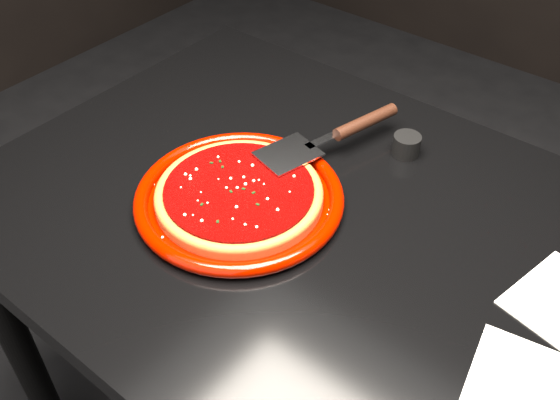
# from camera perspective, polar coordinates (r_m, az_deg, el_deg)

# --- Properties ---
(table) EXTENTS (1.20, 0.80, 0.75)m
(table) POSITION_cam_1_polar(r_m,az_deg,el_deg) (1.26, 4.33, -14.95)
(table) COLOR black
(table) RESTS_ON floor
(plate) EXTENTS (0.36, 0.36, 0.03)m
(plate) POSITION_cam_1_polar(r_m,az_deg,el_deg) (1.00, -3.74, 0.22)
(plate) COLOR #740800
(plate) RESTS_ON table
(pizza_crust) EXTENTS (0.29, 0.29, 0.01)m
(pizza_crust) POSITION_cam_1_polar(r_m,az_deg,el_deg) (1.00, -3.75, 0.39)
(pizza_crust) COLOR brown
(pizza_crust) RESTS_ON plate
(pizza_crust_rim) EXTENTS (0.29, 0.29, 0.02)m
(pizza_crust_rim) POSITION_cam_1_polar(r_m,az_deg,el_deg) (1.00, -3.77, 0.68)
(pizza_crust_rim) COLOR brown
(pizza_crust_rim) RESTS_ON plate
(pizza_sauce) EXTENTS (0.26, 0.26, 0.01)m
(pizza_sauce) POSITION_cam_1_polar(r_m,az_deg,el_deg) (0.99, -3.78, 0.89)
(pizza_sauce) COLOR #680201
(pizza_sauce) RESTS_ON plate
(parmesan_dusting) EXTENTS (0.23, 0.23, 0.01)m
(parmesan_dusting) POSITION_cam_1_polar(r_m,az_deg,el_deg) (0.99, -3.80, 1.18)
(parmesan_dusting) COLOR beige
(parmesan_dusting) RESTS_ON plate
(basil_flecks) EXTENTS (0.21, 0.21, 0.00)m
(basil_flecks) POSITION_cam_1_polar(r_m,az_deg,el_deg) (0.99, -3.80, 1.14)
(basil_flecks) COLOR black
(basil_flecks) RESTS_ON plate
(pizza_server) EXTENTS (0.17, 0.35, 0.02)m
(pizza_server) POSITION_cam_1_polar(r_m,az_deg,el_deg) (1.09, 4.61, 5.88)
(pizza_server) COLOR silver
(pizza_server) RESTS_ON plate
(napkin_a) EXTENTS (0.18, 0.18, 0.00)m
(napkin_a) POSITION_cam_1_polar(r_m,az_deg,el_deg) (0.85, 22.05, -16.08)
(napkin_a) COLOR silver
(napkin_a) RESTS_ON table
(ramekin) EXTENTS (0.05, 0.05, 0.04)m
(ramekin) POSITION_cam_1_polar(r_m,az_deg,el_deg) (1.12, 11.49, 4.95)
(ramekin) COLOR black
(ramekin) RESTS_ON table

